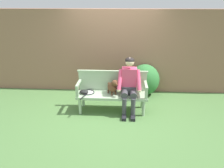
{
  "coord_description": "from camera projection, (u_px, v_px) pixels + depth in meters",
  "views": [
    {
      "loc": [
        0.25,
        -4.43,
        2.52
      ],
      "look_at": [
        0.0,
        0.0,
        0.7
      ],
      "focal_mm": 33.45,
      "sensor_mm": 36.0,
      "label": 1
    }
  ],
  "objects": [
    {
      "name": "hedge_bush_mid_right",
      "position": [
        139.0,
        85.0,
        5.84
      ],
      "size": [
        0.82,
        0.78,
        0.57
      ],
      "primitive_type": "ellipsoid",
      "color": "#194C1E",
      "rests_on": "ground"
    },
    {
      "name": "tennis_racket",
      "position": [
        88.0,
        93.0,
        4.93
      ],
      "size": [
        0.36,
        0.58,
        0.03
      ],
      "color": "black",
      "rests_on": "garden_bench"
    },
    {
      "name": "garden_bench",
      "position": [
        112.0,
        96.0,
        4.92
      ],
      "size": [
        1.63,
        0.51,
        0.45
      ],
      "color": "#9EB793",
      "rests_on": "ground"
    },
    {
      "name": "bench_backrest",
      "position": [
        113.0,
        80.0,
        5.01
      ],
      "size": [
        1.67,
        0.06,
        0.5
      ],
      "color": "#9EB793",
      "rests_on": "garden_bench"
    },
    {
      "name": "ground_plane",
      "position": [
        112.0,
        110.0,
        5.07
      ],
      "size": [
        40.0,
        40.0,
        0.0
      ],
      "primitive_type": "plane",
      "color": "#4C753D"
    },
    {
      "name": "baseball_glove",
      "position": [
        84.0,
        92.0,
        4.9
      ],
      "size": [
        0.27,
        0.24,
        0.09
      ],
      "primitive_type": "ellipsoid",
      "rotation": [
        0.0,
        0.0,
        -0.37
      ],
      "color": "black",
      "rests_on": "garden_bench"
    },
    {
      "name": "bench_armrest_right_end",
      "position": [
        146.0,
        88.0,
        4.7
      ],
      "size": [
        0.06,
        0.51,
        0.28
      ],
      "color": "#9EB793",
      "rests_on": "garden_bench"
    },
    {
      "name": "bench_armrest_left_end",
      "position": [
        78.0,
        87.0,
        4.78
      ],
      "size": [
        0.06,
        0.51,
        0.28
      ],
      "color": "#9EB793",
      "rests_on": "garden_bench"
    },
    {
      "name": "person_seated",
      "position": [
        129.0,
        84.0,
        4.76
      ],
      "size": [
        0.56,
        0.65,
        1.32
      ],
      "color": "black",
      "rests_on": "ground"
    },
    {
      "name": "dog_on_bench",
      "position": [
        113.0,
        87.0,
        4.81
      ],
      "size": [
        0.31,
        0.36,
        0.38
      ],
      "color": "brown",
      "rests_on": "garden_bench"
    },
    {
      "name": "hedge_bush_far_right",
      "position": [
        144.0,
        80.0,
        5.78
      ],
      "size": [
        0.82,
        0.72,
        0.87
      ],
      "primitive_type": "ellipsoid",
      "color": "#337538",
      "rests_on": "ground"
    },
    {
      "name": "brick_garden_fence",
      "position": [
        115.0,
        51.0,
        5.87
      ],
      "size": [
        8.0,
        0.3,
        2.28
      ],
      "primitive_type": "cube",
      "color": "#936651",
      "rests_on": "ground"
    }
  ]
}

